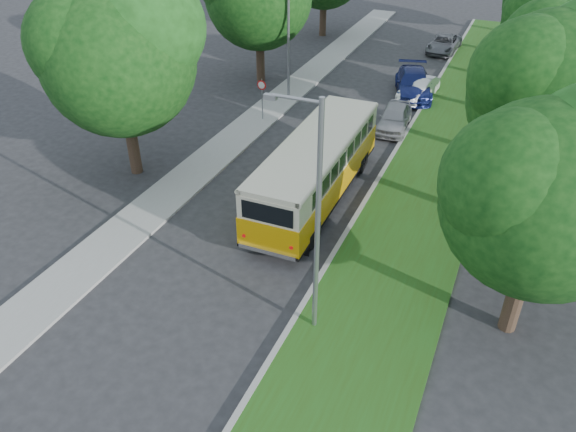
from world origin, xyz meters
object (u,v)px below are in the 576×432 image
at_px(car_silver, 394,117).
at_px(car_blue, 413,84).
at_px(car_white, 418,89).
at_px(car_grey, 444,44).
at_px(lamppost_near, 315,216).
at_px(lamppost_far, 287,31).
at_px(vintage_bus, 316,170).

bearing_deg(car_silver, car_blue, 86.87).
xyz_separation_m(car_silver, car_white, (0.24, 5.00, -0.02)).
relative_size(car_blue, car_grey, 1.19).
relative_size(lamppost_near, car_silver, 2.00).
bearing_deg(lamppost_far, lamppost_near, -64.29).
height_order(lamppost_near, car_grey, lamppost_near).
xyz_separation_m(lamppost_far, vintage_bus, (6.16, -11.03, -2.59)).
xyz_separation_m(car_blue, car_grey, (0.13, 10.04, -0.15)).
bearing_deg(lamppost_far, vintage_bus, -60.83).
relative_size(vintage_bus, car_white, 2.56).
bearing_deg(lamppost_far, car_grey, 61.15).
relative_size(car_silver, car_grey, 0.90).
relative_size(lamppost_far, vintage_bus, 0.73).
height_order(lamppost_near, lamppost_far, lamppost_near).
distance_m(lamppost_near, car_blue, 22.25).
xyz_separation_m(vintage_bus, car_silver, (1.30, 8.94, -0.84)).
distance_m(car_blue, car_grey, 10.04).
bearing_deg(vintage_bus, car_silver, 81.39).
distance_m(lamppost_near, car_silver, 16.88).
bearing_deg(vintage_bus, car_blue, 85.27).
bearing_deg(lamppost_near, car_white, 93.23).
distance_m(lamppost_near, car_grey, 32.19).
bearing_deg(car_grey, lamppost_near, -84.59).
distance_m(vintage_bus, car_grey, 24.51).
height_order(vintage_bus, car_silver, vintage_bus).
relative_size(vintage_bus, car_silver, 2.57).
bearing_deg(car_grey, car_blue, -88.05).
relative_size(lamppost_near, lamppost_far, 1.07).
height_order(lamppost_far, car_grey, lamppost_far).
relative_size(car_silver, car_blue, 0.75).
height_order(vintage_bus, car_white, vintage_bus).
bearing_deg(vintage_bus, car_white, 83.36).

